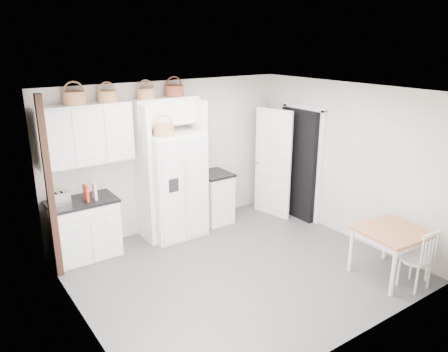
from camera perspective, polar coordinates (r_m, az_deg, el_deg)
floor at (r=6.61m, az=1.83°, el=-12.08°), size 4.50×4.50×0.00m
ceiling at (r=5.78m, az=2.08°, el=10.91°), size 4.50×4.50×0.00m
wall_back at (r=7.70m, az=-7.02°, el=2.62°), size 4.50×0.00×4.50m
wall_left at (r=5.14m, az=-18.69°, el=-5.97°), size 0.00×4.00×4.00m
wall_right at (r=7.59m, az=15.69°, el=1.86°), size 0.00×4.00×4.00m
refrigerator at (r=7.43m, az=-6.58°, el=-1.15°), size 0.93×0.75×1.79m
base_cab_left at (r=7.11m, az=-17.78°, el=-6.69°), size 0.97×0.61×0.90m
base_cab_right at (r=8.06m, az=-1.28°, el=-2.91°), size 0.51×0.61×0.90m
dining_table at (r=6.71m, az=20.81°, el=-9.37°), size 0.93×0.93×0.72m
windsor_chair at (r=6.54m, az=23.76°, el=-9.96°), size 0.41×0.38×0.83m
counter_left at (r=6.94m, az=-18.14°, el=-3.15°), size 1.01×0.65×0.04m
counter_right at (r=7.91m, az=-1.30°, el=0.27°), size 0.55×0.65×0.04m
toaster at (r=6.77m, az=-20.74°, el=-2.86°), size 0.30×0.18×0.20m
cookbook_red at (r=6.84m, az=-17.58°, el=-2.13°), size 0.04×0.17×0.25m
cookbook_cream at (r=6.87m, az=-16.54°, el=-1.88°), size 0.06×0.17×0.26m
basket_upper_b at (r=6.73m, az=-18.95°, el=9.61°), size 0.32×0.32×0.19m
basket_upper_c at (r=6.88m, az=-15.00°, el=10.02°), size 0.29×0.29×0.17m
basket_bridge_a at (r=7.13m, az=-10.16°, el=10.56°), size 0.29×0.29×0.17m
basket_bridge_b at (r=7.35m, az=-6.54°, el=11.00°), size 0.32×0.32×0.18m
basket_fridge_a at (r=7.00m, az=-7.89°, el=5.99°), size 0.33×0.33×0.18m
upper_cabinet at (r=6.85m, az=-17.68°, el=5.21°), size 1.40×0.34×0.90m
bridge_cabinet at (r=7.31m, az=-7.67°, el=8.41°), size 1.12×0.34×0.45m
fridge_panel_left at (r=7.20m, az=-10.47°, el=0.16°), size 0.08×0.60×2.30m
fridge_panel_right at (r=7.66m, az=-3.54°, el=1.47°), size 0.08×0.60×2.30m
trim_post at (r=6.38m, az=-21.81°, el=-1.71°), size 0.09×0.09×2.60m
doorway_void at (r=8.24m, az=9.81°, el=1.50°), size 0.18×0.85×2.05m
door_slab at (r=8.23m, az=6.39°, el=1.65°), size 0.21×0.79×2.05m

